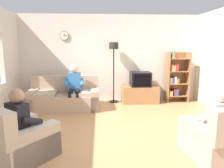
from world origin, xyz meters
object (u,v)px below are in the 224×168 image
Objects in this scene: bookshelf at (176,77)px; armchair_near_window at (20,142)px; person_on_couch at (74,85)px; person_in_right_armchair at (215,119)px; tv_stand at (140,94)px; armchair_near_bookshelf at (217,140)px; person_in_left_armchair at (24,120)px; couch at (64,98)px; floor_lamp at (114,56)px; tv at (140,79)px.

armchair_near_window is at bearing -138.34° from bookshelf.
bookshelf is 3.15m from person_on_couch.
tv_stand is at bearing 99.95° from person_in_right_armchair.
armchair_near_bookshelf is at bearing -2.43° from armchair_near_window.
person_on_couch is at bearing 78.86° from person_in_left_armchair.
armchair_near_bookshelf is at bearing -99.50° from bookshelf.
bookshelf is 1.32× the size of armchair_near_window.
couch is 1.73× the size of person_in_right_armchair.
bookshelf is at bearing -0.87° from floor_lamp.
tv is 0.48× the size of person_on_couch.
floor_lamp reaches higher than armchair_near_bookshelf.
bookshelf is at bearing 79.98° from person_in_right_armchair.
bookshelf is at bearing 3.51° from tv_stand.
tv is 0.51× the size of armchair_near_window.
person_in_left_armchair reaches higher than couch.
tv_stand is 3.31m from armchair_near_bookshelf.
person_in_right_armchair reaches higher than tv.
tv is at bearing 17.75° from person_on_couch.
person_on_couch is (-2.51, 2.62, 0.41)m from armchair_near_bookshelf.
person_on_couch is at bearing 133.81° from armchair_near_bookshelf.
floor_lamp is 3.82m from armchair_near_bookshelf.
bookshelf is at bearing 41.66° from armchair_near_window.
floor_lamp reaches higher than person_on_couch.
person_on_couch is 2.47m from person_in_left_armchair.
tv_stand is 3.99m from armchair_near_window.
couch is 1.24× the size of bookshelf.
couch is 0.50m from person_on_couch.
tv is 0.54× the size of person_in_left_armchair.
armchair_near_bookshelf is (3.04, -0.13, 0.00)m from armchair_near_window.
couch is 1.93m from floor_lamp.
tv_stand is 0.59× the size of floor_lamp.
person_in_left_armchair reaches higher than tv_stand.
couch is 2.33m from tv.
tv is at bearing 100.03° from armchair_near_bookshelf.
couch is 3.45m from bookshelf.
floor_lamp is 3.81m from armchair_near_window.
armchair_near_window is at bearing -117.13° from floor_lamp.
bookshelf is 4.73m from person_in_left_armchair.
person_in_left_armchair is at bearing -128.25° from tv_stand.
person_on_couch reaches higher than couch.
tv_stand is at bearing -6.93° from floor_lamp.
person_on_couch is (0.53, 2.49, 0.41)m from armchair_near_window.
bookshelf reaches higher than armchair_near_bookshelf.
floor_lamp reaches higher than couch.
person_in_right_armchair is at bearing -43.39° from couch.
person_in_right_armchair is at bearing -79.97° from tv.
bookshelf is 1.56× the size of armchair_near_bookshelf.
person_in_left_armchair is at bearing -94.05° from couch.
person_in_right_armchair reaches higher than couch.
bookshelf is 1.27× the size of person_on_couch.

